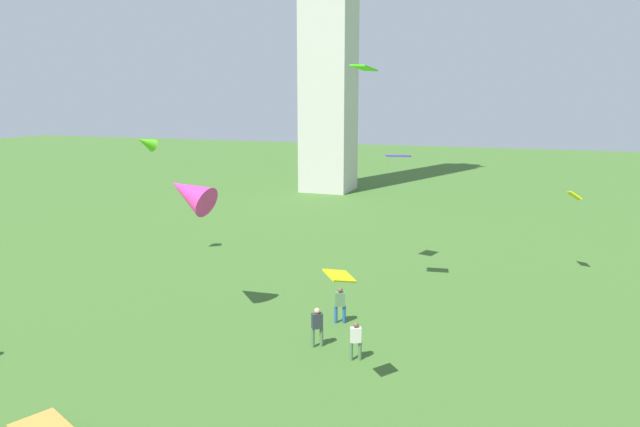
# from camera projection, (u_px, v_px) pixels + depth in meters

# --- Properties ---
(person_0) EXTENTS (0.52, 0.39, 1.73)m
(person_0) POSITION_uv_depth(u_px,v_px,m) (340.00, 303.00, 26.40)
(person_0) COLOR #235693
(person_0) RESTS_ON ground_plane
(person_1) EXTENTS (0.48, 0.39, 1.60)m
(person_1) POSITION_uv_depth(u_px,v_px,m) (356.00, 339.00, 22.65)
(person_1) COLOR #51754C
(person_1) RESTS_ON ground_plane
(person_3) EXTENTS (0.51, 0.47, 1.72)m
(person_3) POSITION_uv_depth(u_px,v_px,m) (317.00, 325.00, 23.87)
(person_3) COLOR #51754C
(person_3) RESTS_ON ground_plane
(kite_flying_1) EXTENTS (2.68, 1.79, 2.19)m
(kite_flying_1) POSITION_uv_depth(u_px,v_px,m) (189.00, 193.00, 26.43)
(kite_flying_1) COLOR #E53292
(kite_flying_2) EXTENTS (1.38, 1.04, 0.19)m
(kite_flying_2) POSITION_uv_depth(u_px,v_px,m) (398.00, 156.00, 29.86)
(kite_flying_2) COLOR #432BD8
(kite_flying_3) EXTENTS (1.25, 1.57, 1.21)m
(kite_flying_3) POSITION_uv_depth(u_px,v_px,m) (146.00, 142.00, 35.40)
(kite_flying_3) COLOR #57D11C
(kite_flying_4) EXTENTS (1.32, 1.61, 0.35)m
(kite_flying_4) POSITION_uv_depth(u_px,v_px,m) (364.00, 68.00, 30.63)
(kite_flying_4) COLOR #3FEB0C
(kite_flying_5) EXTENTS (0.80, 1.06, 0.68)m
(kite_flying_5) POSITION_uv_depth(u_px,v_px,m) (574.00, 196.00, 32.81)
(kite_flying_5) COLOR #D9D805
(kite_flying_6) EXTENTS (1.10, 1.25, 0.51)m
(kite_flying_6) POSITION_uv_depth(u_px,v_px,m) (340.00, 276.00, 19.03)
(kite_flying_6) COLOR #C6CD0F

